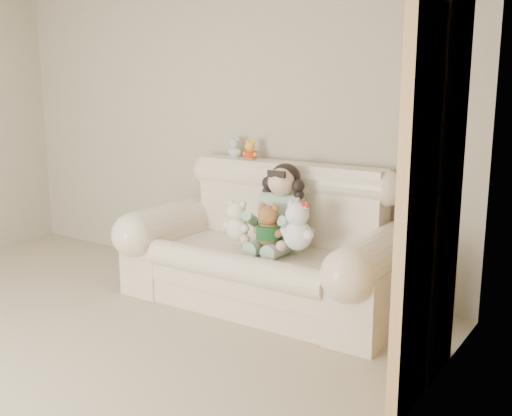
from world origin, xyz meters
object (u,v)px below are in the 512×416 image
object	(u,v)px
brown_teddy	(269,221)
cream_teddy	(237,217)
white_cat	(298,221)
sofa	(264,237)
seated_child	(282,206)

from	to	relation	value
brown_teddy	cream_teddy	distance (m)	0.28
white_cat	brown_teddy	bearing A→B (deg)	169.43
sofa	brown_teddy	bearing A→B (deg)	-46.03
sofa	white_cat	size ratio (longest dim) A/B	5.17
sofa	cream_teddy	bearing A→B (deg)	-136.60
seated_child	cream_teddy	xyz separation A→B (m)	(-0.25, -0.21, -0.07)
sofa	white_cat	bearing A→B (deg)	-17.15
white_cat	sofa	bearing A→B (deg)	143.38
brown_teddy	white_cat	xyz separation A→B (m)	(0.21, 0.03, 0.02)
sofa	seated_child	bearing A→B (deg)	36.62
seated_child	brown_teddy	bearing A→B (deg)	-90.99
white_cat	cream_teddy	xyz separation A→B (m)	(-0.49, -0.03, -0.03)
sofa	cream_teddy	xyz separation A→B (m)	(-0.14, -0.13, 0.16)
seated_child	white_cat	xyz separation A→B (m)	(0.24, -0.19, -0.04)
sofa	brown_teddy	xyz separation A→B (m)	(0.14, -0.14, 0.16)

